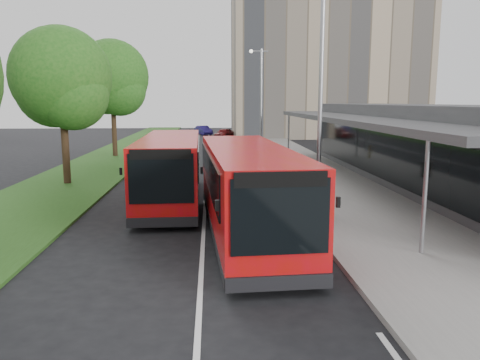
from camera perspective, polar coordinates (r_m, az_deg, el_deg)
The scene contains 17 objects.
ground at distance 15.35m, azimuth -4.46°, elevation -6.24°, with size 120.00×120.00×0.00m, color black.
pavement at distance 35.48m, azimuth 5.78°, elevation 2.90°, with size 5.00×80.00×0.15m, color slate.
grass_verge at distance 35.76m, azimuth -15.26°, elevation 2.62°, with size 5.00×80.00×0.10m, color #264C18.
lane_centre_line at distance 30.06m, azimuth -4.03°, elevation 1.58°, with size 0.12×70.00×0.01m, color silver.
kerb_dashes at distance 34.16m, azimuth 1.57°, elevation 2.57°, with size 0.12×56.00×0.01m.
office_block at distance 58.60m, azimuth 10.34°, elevation 14.16°, with size 22.00×12.00×18.00m, color tan.
station_building at distance 25.20m, azimuth 21.36°, elevation 4.06°, with size 7.70×26.00×4.00m.
tree_mid at distance 24.93m, azimuth -20.93°, elevation 10.93°, with size 4.85×4.85×7.79m.
tree_far at distance 36.59m, azimuth -15.34°, elevation 11.50°, with size 5.41×5.41×8.69m.
lamp_post_near at distance 17.21m, azimuth 9.54°, elevation 11.25°, with size 1.44×0.28×8.00m.
lamp_post_far at distance 36.97m, azimuth 2.47°, elevation 10.41°, with size 1.44×0.28×8.00m.
bus_main at distance 14.54m, azimuth 0.96°, elevation -1.31°, with size 3.10×9.98×2.79m.
bus_second at distance 19.66m, azimuth -8.41°, elevation 1.35°, with size 2.68×9.70×2.73m.
litter_bin at distance 24.93m, azimuth 7.63°, elevation 1.18°, with size 0.46×0.46×0.84m, color #372516.
bollard at distance 33.33m, azimuth 5.09°, elevation 3.36°, with size 0.14×0.14×0.87m, color #E6B30C.
car_near at distance 53.30m, azimuth -1.97°, elevation 5.71°, with size 1.37×3.41×1.16m, color #620E0F.
car_far at distance 59.07m, azimuth -4.48°, elevation 6.06°, with size 1.21×3.47×1.14m, color navy.
Camera 1 is at (0.28, -14.77, 4.18)m, focal length 35.00 mm.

